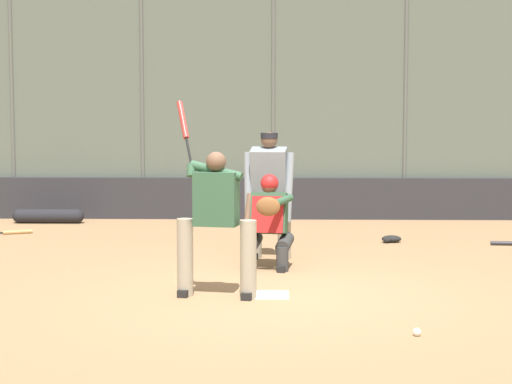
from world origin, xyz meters
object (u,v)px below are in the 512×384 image
(spare_bat_by_padding, at_px, (511,243))
(baseball_loose, at_px, (417,332))
(equipment_bag_dugout_side, at_px, (48,216))
(catcher_behind_plate, at_px, (269,220))
(batter_at_plate, at_px, (216,218))
(fielding_glove_on_dirt, at_px, (391,239))
(umpire_home, at_px, (269,191))
(spare_bat_near_backstop, at_px, (14,232))

(spare_bat_by_padding, xyz_separation_m, baseball_loose, (2.30, 5.44, 0.00))
(spare_bat_by_padding, distance_m, equipment_bag_dugout_side, 8.17)
(catcher_behind_plate, xyz_separation_m, baseball_loose, (-1.36, 3.37, -0.59))
(baseball_loose, bearing_deg, spare_bat_by_padding, -112.91)
(batter_at_plate, distance_m, baseball_loose, 2.64)
(baseball_loose, bearing_deg, fielding_glove_on_dirt, -95.19)
(umpire_home, distance_m, baseball_loose, 4.44)
(spare_bat_by_padding, relative_size, fielding_glove_on_dirt, 2.69)
(batter_at_plate, relative_size, umpire_home, 1.22)
(batter_at_plate, bearing_deg, equipment_bag_dugout_side, -50.33)
(spare_bat_near_backstop, bearing_deg, spare_bat_by_padding, -32.79)
(batter_at_plate, height_order, fielding_glove_on_dirt, batter_at_plate)
(batter_at_plate, bearing_deg, fielding_glove_on_dirt, -110.29)
(batter_at_plate, relative_size, catcher_behind_plate, 1.75)
(catcher_behind_plate, relative_size, fielding_glove_on_dirt, 3.96)
(fielding_glove_on_dirt, xyz_separation_m, baseball_loose, (0.52, 5.70, -0.02))
(spare_bat_near_backstop, distance_m, baseball_loose, 8.60)
(umpire_home, xyz_separation_m, spare_bat_by_padding, (-3.66, -1.31, -0.91))
(umpire_home, relative_size, equipment_bag_dugout_side, 1.32)
(spare_bat_near_backstop, bearing_deg, equipment_bag_dugout_side, 57.71)
(batter_at_plate, height_order, baseball_loose, batter_at_plate)
(catcher_behind_plate, height_order, fielding_glove_on_dirt, catcher_behind_plate)
(fielding_glove_on_dirt, bearing_deg, spare_bat_near_backstop, -7.23)
(batter_at_plate, height_order, catcher_behind_plate, batter_at_plate)
(spare_bat_near_backstop, bearing_deg, batter_at_plate, -77.81)
(spare_bat_by_padding, bearing_deg, equipment_bag_dugout_side, -13.48)
(batter_at_plate, xyz_separation_m, umpire_home, (-0.55, -2.51, 0.08))
(catcher_behind_plate, bearing_deg, baseball_loose, 121.14)
(fielding_glove_on_dirt, xyz_separation_m, equipment_bag_dugout_side, (5.98, -2.27, 0.08))
(spare_bat_by_padding, xyz_separation_m, fielding_glove_on_dirt, (1.78, -0.26, 0.02))
(spare_bat_by_padding, height_order, fielding_glove_on_dirt, fielding_glove_on_dirt)
(catcher_behind_plate, xyz_separation_m, equipment_bag_dugout_side, (4.10, -4.60, -0.50))
(spare_bat_by_padding, bearing_deg, catcher_behind_plate, 34.03)
(catcher_behind_plate, distance_m, baseball_loose, 3.69)
(equipment_bag_dugout_side, bearing_deg, spare_bat_near_backstop, 82.99)
(batter_at_plate, distance_m, spare_bat_near_backstop, 6.19)
(spare_bat_by_padding, relative_size, equipment_bag_dugout_side, 0.63)
(umpire_home, bearing_deg, fielding_glove_on_dirt, -132.92)
(batter_at_plate, xyz_separation_m, equipment_bag_dugout_side, (3.55, -6.36, -0.73))
(spare_bat_by_padding, bearing_deg, fielding_glove_on_dirt, -3.86)
(spare_bat_by_padding, bearing_deg, umpire_home, 24.27)
(spare_bat_by_padding, distance_m, baseball_loose, 5.91)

